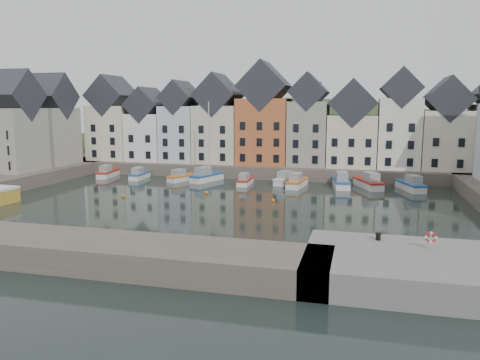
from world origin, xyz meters
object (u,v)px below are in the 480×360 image
(boat_a, at_px, (108,173))
(life_ring_post, at_px, (431,238))
(mooring_bollard, at_px, (378,236))
(boat_d, at_px, (206,176))

(boat_a, xyz_separation_m, life_ring_post, (46.98, -37.02, 2.16))
(boat_a, distance_m, life_ring_post, 59.85)
(mooring_bollard, relative_size, life_ring_post, 0.43)
(boat_d, relative_size, mooring_bollard, 23.20)
(boat_a, height_order, boat_d, boat_d)
(mooring_bollard, bearing_deg, life_ring_post, -23.37)
(boat_d, xyz_separation_m, mooring_bollard, (25.61, -35.32, 1.47))
(mooring_bollard, bearing_deg, boat_d, 125.95)
(life_ring_post, bearing_deg, boat_a, 141.76)
(boat_a, height_order, life_ring_post, life_ring_post)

